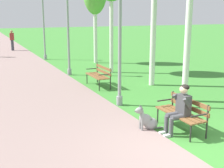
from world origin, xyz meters
TOP-DOWN VIEW (x-y plane):
  - ground_plane at (0.00, 0.00)m, footprint 120.00×120.00m
  - paved_path at (-2.07, 24.00)m, footprint 3.78×60.00m
  - park_bench_near at (0.54, 1.20)m, footprint 0.55×1.50m
  - park_bench_mid at (0.41, 6.48)m, footprint 0.55×1.50m
  - person_seated_on_near_bench at (0.33, 1.07)m, footprint 0.74×0.49m
  - dog_grey at (-0.29, 1.56)m, footprint 0.83×0.32m
  - lamp_post_near at (0.01, 3.80)m, footprint 0.24×0.24m
  - lamp_post_mid at (-0.03, 9.26)m, footprint 0.24×0.24m
  - lamp_post_far at (0.02, 14.80)m, footprint 0.24×0.24m
  - pedestrian_further_distant at (-1.36, 20.42)m, footprint 0.32×0.22m

SIDE VIEW (x-z plane):
  - ground_plane at x=0.00m, z-range 0.00..0.00m
  - paved_path at x=-2.07m, z-range 0.00..0.04m
  - dog_grey at x=-0.29m, z-range -0.09..0.61m
  - park_bench_near at x=0.54m, z-range 0.09..0.94m
  - park_bench_mid at x=0.41m, z-range 0.09..0.94m
  - person_seated_on_near_bench at x=0.33m, z-range 0.06..1.31m
  - pedestrian_further_distant at x=-1.36m, z-range 0.02..1.67m
  - lamp_post_mid at x=-0.03m, z-range 0.07..3.97m
  - lamp_post_far at x=0.02m, z-range 0.07..4.18m
  - lamp_post_near at x=0.01m, z-range 0.08..4.66m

